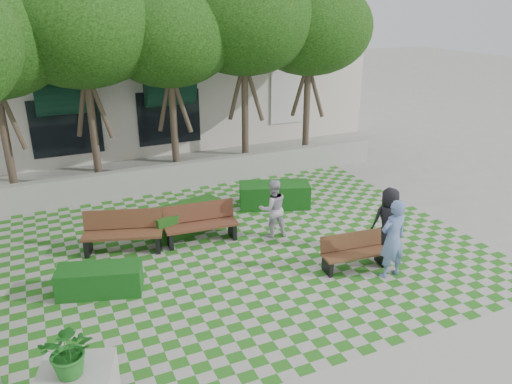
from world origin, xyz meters
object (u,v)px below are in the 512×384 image
bench_east (354,252)px  person_dark (388,220)px  person_blue (393,239)px  person_white (273,208)px  hedge_midleft (186,219)px  bench_west (123,233)px  hedge_midright (274,195)px  bench_mid (201,224)px  hedge_west (100,280)px

bench_east → person_dark: (1.28, 0.38, 0.46)m
person_blue → person_white: size_ratio=1.18×
bench_east → hedge_midleft: bearing=136.6°
hedge_midleft → person_blue: (3.70, -4.37, 0.60)m
person_blue → person_white: bearing=-66.1°
bench_west → hedge_midright: size_ratio=0.98×
hedge_midright → hedge_midleft: size_ratio=1.01×
bench_east → person_white: bearing=119.4°
bench_mid → hedge_west: bench_mid is taller
bench_west → person_white: size_ratio=1.29×
bench_west → hedge_west: bench_west is taller
person_blue → person_dark: person_blue is taller
bench_mid → person_white: person_white is taller
bench_mid → hedge_west: 3.27m
bench_west → person_dark: size_ratio=1.22×
bench_west → hedge_west: 2.03m
hedge_west → person_white: bearing=11.8°
hedge_midright → person_dark: (1.35, -3.87, 0.49)m
person_blue → person_dark: (0.73, 1.06, -0.10)m
hedge_midleft → bench_mid: bearing=-75.3°
person_dark → hedge_midright: bearing=-55.5°
person_blue → hedge_midright: bearing=-86.2°
hedge_midleft → person_blue: person_blue is taller
bench_east → hedge_midleft: size_ratio=0.78×
bench_west → bench_east: bearing=-15.5°
bench_east → person_dark: size_ratio=0.97×
bench_east → hedge_midright: size_ratio=0.78×
bench_west → person_blue: size_ratio=1.09×
hedge_midright → person_blue: 5.01m
hedge_west → person_white: 4.92m
hedge_midleft → hedge_west: size_ratio=1.18×
hedge_west → bench_east: bearing=-13.5°
bench_mid → person_dark: 4.96m
bench_east → hedge_midright: (-0.06, 4.25, -0.03)m
person_white → hedge_midright: bearing=-111.9°
person_white → bench_west: bearing=-6.1°
hedge_midright → bench_west: bearing=-168.3°
person_blue → person_dark: size_ratio=1.12×
bench_mid → person_white: bearing=-10.8°
bench_mid → hedge_midright: bearing=29.4°
hedge_midright → person_dark: 4.13m
person_blue → person_white: (-1.59, 3.08, -0.15)m
bench_mid → person_blue: size_ratio=1.03×
bench_mid → person_blue: person_blue is taller
bench_west → person_blue: person_blue is taller
bench_east → person_blue: bearing=-44.4°
bench_mid → person_white: size_ratio=1.22×
bench_west → hedge_west: bearing=-97.6°
hedge_midleft → hedge_midright: bearing=10.4°
bench_west → hedge_midright: 5.01m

